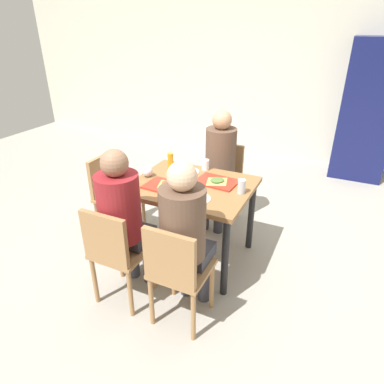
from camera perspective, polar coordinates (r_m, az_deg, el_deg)
The scene contains 22 objects.
ground_plane at distance 3.39m, azimuth 0.00°, elevation -10.66°, with size 10.00×10.00×0.02m, color #9E998E.
back_wall at distance 5.79m, azimuth 14.53°, elevation 19.53°, with size 10.00×0.10×2.80m, color beige.
main_table at distance 3.03m, azimuth 0.00°, elevation -0.52°, with size 1.05×0.85×0.77m.
chair_near_left at distance 2.64m, azimuth -12.90°, elevation -9.51°, with size 0.40×0.40×0.87m.
chair_near_right at distance 2.40m, azimuth -2.63°, elevation -12.92°, with size 0.40×0.40×0.87m.
chair_far_side at distance 3.76m, azimuth 5.26°, elevation 2.57°, with size 0.40×0.40×0.87m.
chair_left_end at distance 3.54m, azimuth -13.42°, elevation 0.25°, with size 0.40×0.40×0.87m.
person_in_red at distance 2.60m, azimuth -11.60°, elevation -3.52°, with size 0.32×0.42×1.28m.
person_in_brown_jacket at distance 2.36m, azimuth -1.17°, elevation -6.34°, with size 0.32×0.42×1.28m.
person_far_side at distance 3.55m, azimuth 4.63°, elevation 5.37°, with size 0.32×0.42×1.28m.
tray_red_near at distance 2.93m, azimuth -4.49°, elevation 0.99°, with size 0.36×0.26×0.02m, color red.
tray_red_far at distance 3.02m, azimuth 4.19°, elevation 1.75°, with size 0.36×0.26×0.02m, color red.
paper_plate_center at distance 3.23m, azimuth -0.76°, elevation 3.50°, with size 0.22×0.22×0.01m, color white.
paper_plate_near_edge at distance 2.73m, azimuth 0.90°, elevation -1.11°, with size 0.22×0.22×0.01m, color white.
pizza_slice_a at distance 2.95m, azimuth -4.01°, elevation 1.47°, with size 0.23×0.23×0.02m.
pizza_slice_b at distance 3.00m, azimuth 4.25°, elevation 1.94°, with size 0.23×0.24×0.02m.
plastic_cup_a at distance 3.27m, azimuth 2.29°, elevation 4.64°, with size 0.07×0.07×0.10m, color white.
plastic_cup_b at distance 2.66m, azimuth -2.81°, elevation -0.82°, with size 0.07×0.07×0.10m, color white.
soda_can at distance 2.83m, azimuth 8.39°, elevation 0.93°, with size 0.07×0.07×0.12m, color #B7BCC6.
condiment_bottle at distance 3.28m, azimuth -3.66°, elevation 5.25°, with size 0.06×0.06×0.16m, color orange.
foil_bundle at distance 3.14m, azimuth -7.56°, elevation 3.47°, with size 0.10×0.10×0.10m, color silver.
drink_fridge at distance 5.40m, azimuth 27.60°, elevation 12.06°, with size 0.70×0.60×1.90m, color #14194C.
Camera 1 is at (1.15, -2.43, 2.05)m, focal length 31.47 mm.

